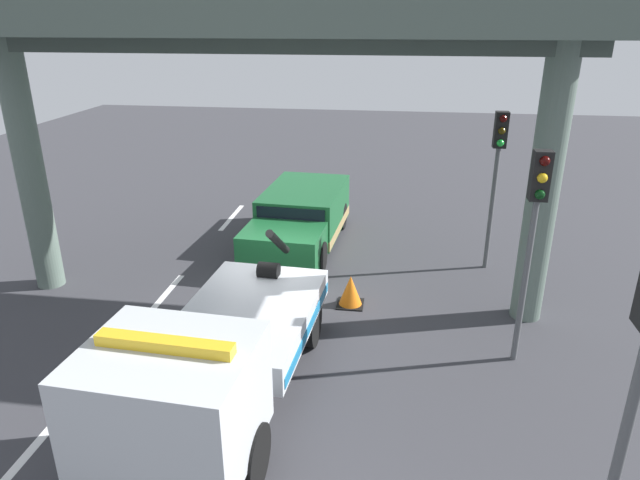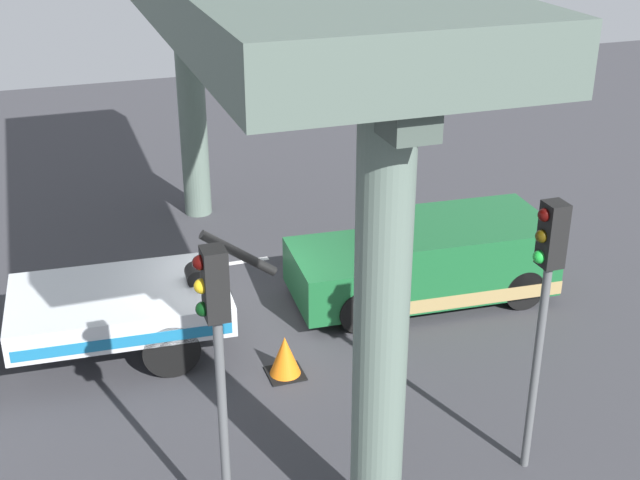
% 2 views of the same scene
% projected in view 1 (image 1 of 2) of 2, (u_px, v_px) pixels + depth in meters
% --- Properties ---
extents(ground_plane, '(60.00, 40.00, 0.10)m').
position_uv_depth(ground_plane, '(272.00, 308.00, 13.47)').
color(ground_plane, '#38383D').
extents(lane_stripe_west, '(2.60, 0.16, 0.01)m').
position_uv_depth(lane_stripe_west, '(232.00, 217.00, 19.32)').
color(lane_stripe_west, silver).
rests_on(lane_stripe_west, ground).
extents(lane_stripe_mid, '(2.60, 0.16, 0.01)m').
position_uv_depth(lane_stripe_mid, '(162.00, 298.00, 13.80)').
color(lane_stripe_mid, silver).
rests_on(lane_stripe_mid, ground).
extents(tow_truck_white, '(7.31, 2.75, 2.46)m').
position_uv_depth(tow_truck_white, '(211.00, 361.00, 9.19)').
color(tow_truck_white, silver).
rests_on(tow_truck_white, ground).
extents(towed_van_green, '(5.32, 2.49, 1.58)m').
position_uv_depth(towed_van_green, '(301.00, 219.00, 16.85)').
color(towed_van_green, '#195B2D').
rests_on(towed_van_green, ground).
extents(overpass_structure, '(3.60, 13.72, 6.86)m').
position_uv_depth(overpass_structure, '(266.00, 36.00, 11.54)').
color(overpass_structure, '#596B60').
rests_on(overpass_structure, ground).
extents(traffic_light_near, '(0.39, 0.32, 4.22)m').
position_uv_depth(traffic_light_near, '(498.00, 157.00, 14.36)').
color(traffic_light_near, '#515456').
rests_on(traffic_light_near, ground).
extents(traffic_light_far, '(0.39, 0.32, 4.24)m').
position_uv_depth(traffic_light_far, '(535.00, 213.00, 10.21)').
color(traffic_light_far, '#515456').
rests_on(traffic_light_far, ground).
extents(traffic_cone_orange, '(0.63, 0.63, 0.75)m').
position_uv_depth(traffic_cone_orange, '(350.00, 291.00, 13.37)').
color(traffic_cone_orange, orange).
rests_on(traffic_cone_orange, ground).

